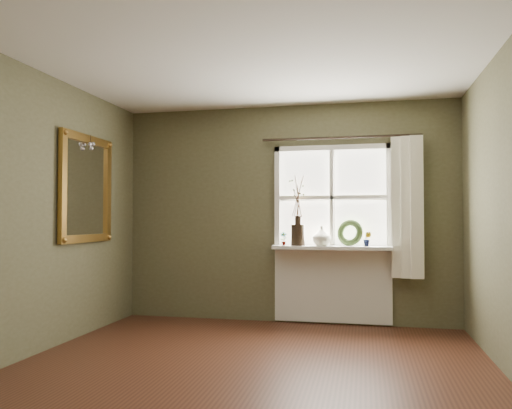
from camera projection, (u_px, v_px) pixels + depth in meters
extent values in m
plane|color=#402014|center=(240.00, 382.00, 3.76)|extent=(4.50, 4.50, 0.00)
plane|color=silver|center=(241.00, 41.00, 3.84)|extent=(4.50, 4.50, 0.00)
cube|color=brown|center=(287.00, 213.00, 6.05)|extent=(4.00, 0.10, 2.60)
cube|color=brown|center=(7.00, 211.00, 4.24)|extent=(0.10, 4.50, 2.60)
cube|color=brown|center=(61.00, 196.00, 1.56)|extent=(4.00, 0.10, 2.60)
cube|color=white|center=(332.00, 248.00, 5.84)|extent=(1.36, 0.06, 0.06)
cube|color=white|center=(332.00, 148.00, 5.87)|extent=(1.36, 0.06, 0.06)
cube|color=white|center=(277.00, 198.00, 6.00)|extent=(0.06, 0.06, 1.24)
cube|color=white|center=(389.00, 197.00, 5.72)|extent=(0.06, 0.06, 1.24)
cube|color=white|center=(332.00, 198.00, 5.86)|extent=(1.24, 0.05, 0.04)
cube|color=white|center=(332.00, 198.00, 5.86)|extent=(0.04, 0.05, 1.12)
cube|color=white|center=(304.00, 173.00, 5.96)|extent=(0.59, 0.01, 0.53)
cube|color=white|center=(360.00, 172.00, 5.82)|extent=(0.59, 0.01, 0.53)
cube|color=white|center=(305.00, 223.00, 5.94)|extent=(0.59, 0.01, 0.53)
cube|color=white|center=(360.00, 223.00, 5.80)|extent=(0.59, 0.01, 0.53)
cube|color=white|center=(332.00, 248.00, 5.74)|extent=(1.36, 0.26, 0.04)
cube|color=white|center=(332.00, 285.00, 5.84)|extent=(1.36, 0.04, 0.88)
cylinder|color=black|center=(298.00, 235.00, 5.83)|extent=(0.21, 0.21, 0.25)
imported|color=silver|center=(322.00, 236.00, 5.77)|extent=(0.25, 0.25, 0.23)
torus|color=#2E421D|center=(350.00, 236.00, 5.74)|extent=(0.34, 0.25, 0.32)
imported|color=#2E421D|center=(284.00, 239.00, 5.86)|extent=(0.10, 0.07, 0.16)
imported|color=#2E421D|center=(367.00, 239.00, 5.66)|extent=(0.11, 0.09, 0.17)
cube|color=white|center=(407.00, 207.00, 5.59)|extent=(0.36, 0.12, 1.59)
cylinder|color=black|center=(340.00, 138.00, 5.81)|extent=(1.84, 0.03, 0.03)
cube|color=white|center=(86.00, 189.00, 5.30)|extent=(0.02, 0.79, 0.97)
cube|color=olive|center=(87.00, 139.00, 5.31)|extent=(0.05, 0.96, 0.08)
cube|color=olive|center=(86.00, 238.00, 5.28)|extent=(0.05, 0.96, 0.08)
cube|color=olive|center=(62.00, 186.00, 4.87)|extent=(0.05, 0.08, 0.97)
cube|color=olive|center=(108.00, 191.00, 5.72)|extent=(0.05, 0.08, 0.97)
sphere|color=silver|center=(90.00, 144.00, 5.27)|extent=(0.04, 0.04, 0.04)
sphere|color=silver|center=(91.00, 148.00, 5.30)|extent=(0.04, 0.04, 0.04)
sphere|color=silver|center=(93.00, 144.00, 5.33)|extent=(0.04, 0.04, 0.04)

